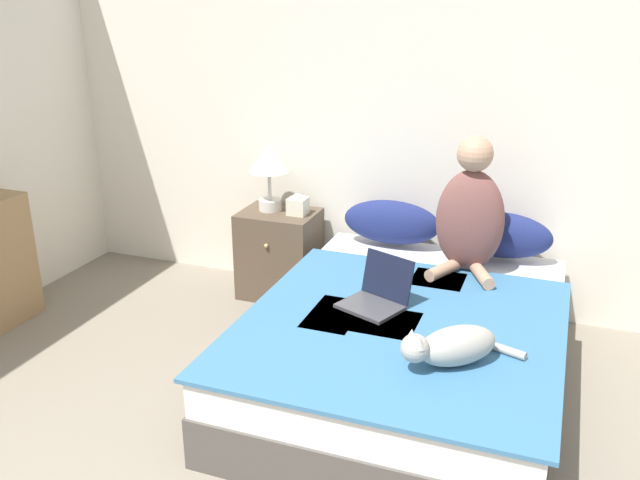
{
  "coord_description": "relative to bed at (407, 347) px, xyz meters",
  "views": [
    {
      "loc": [
        0.82,
        -0.62,
        1.96
      ],
      "look_at": [
        -0.28,
        2.33,
        0.8
      ],
      "focal_mm": 38.0,
      "sensor_mm": 36.0,
      "label": 1
    }
  ],
  "objects": [
    {
      "name": "tissue_box",
      "position": [
        -0.94,
        0.81,
        0.43
      ],
      "size": [
        0.12,
        0.12,
        0.14
      ],
      "color": "beige",
      "rests_on": "nightstand"
    },
    {
      "name": "nightstand",
      "position": [
        -1.08,
        0.81,
        0.07
      ],
      "size": [
        0.5,
        0.41,
        0.59
      ],
      "color": "brown",
      "rests_on": "ground_plane"
    },
    {
      "name": "cat_tabby",
      "position": [
        0.29,
        -0.48,
        0.32
      ],
      "size": [
        0.5,
        0.41,
        0.19
      ],
      "rotation": [
        0.0,
        0.0,
        -2.43
      ],
      "color": "#A8A399",
      "rests_on": "bed"
    },
    {
      "name": "person_sitting",
      "position": [
        0.19,
        0.6,
        0.56
      ],
      "size": [
        0.39,
        0.38,
        0.78
      ],
      "color": "brown",
      "rests_on": "bed"
    },
    {
      "name": "wall_back",
      "position": [
        -0.16,
        1.08,
        1.05
      ],
      "size": [
        6.06,
        0.05,
        2.55
      ],
      "color": "silver",
      "rests_on": "ground_plane"
    },
    {
      "name": "table_lamp",
      "position": [
        -1.15,
        0.83,
        0.69
      ],
      "size": [
        0.27,
        0.27,
        0.44
      ],
      "color": "beige",
      "rests_on": "nightstand"
    },
    {
      "name": "pillow_near",
      "position": [
        -0.33,
        0.88,
        0.37
      ],
      "size": [
        0.62,
        0.22,
        0.28
      ],
      "color": "navy",
      "rests_on": "bed"
    },
    {
      "name": "laptop_open",
      "position": [
        -0.17,
        -0.03,
        0.28
      ],
      "size": [
        0.38,
        0.37,
        0.25
      ],
      "rotation": [
        0.0,
        0.0,
        -0.38
      ],
      "color": "#424247",
      "rests_on": "bed"
    },
    {
      "name": "pillow_far",
      "position": [
        0.33,
        0.88,
        0.37
      ],
      "size": [
        0.62,
        0.22,
        0.28
      ],
      "color": "navy",
      "rests_on": "bed"
    },
    {
      "name": "bed",
      "position": [
        0.0,
        0.0,
        0.0
      ],
      "size": [
        1.52,
        2.02,
        0.45
      ],
      "color": "#4C4742",
      "rests_on": "ground_plane"
    }
  ]
}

